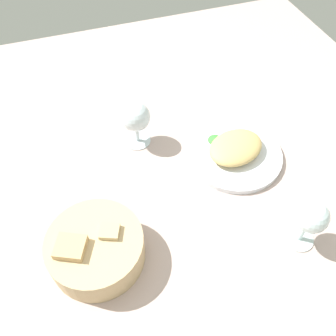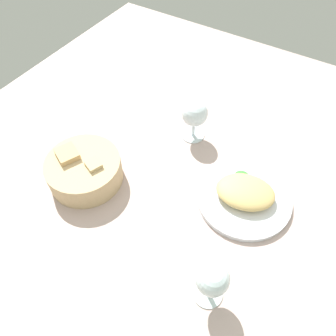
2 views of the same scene
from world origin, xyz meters
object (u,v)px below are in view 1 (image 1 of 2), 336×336
plate (234,154)px  wine_glass_near (136,119)px  wine_glass_far (311,218)px  bread_basket (95,249)px

plate → wine_glass_near: bearing=-30.7°
wine_glass_near → wine_glass_far: 44.80cm
bread_basket → wine_glass_near: bearing=-119.9°
bread_basket → wine_glass_far: size_ratio=1.53×
wine_glass_near → wine_glass_far: bearing=122.8°
bread_basket → wine_glass_far: (-40.48, 9.51, 4.71)cm
plate → wine_glass_far: bearing=96.8°
plate → wine_glass_near: 25.77cm
wine_glass_near → plate: bearing=149.3°
plate → wine_glass_far: (-2.98, 25.02, 7.59)cm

